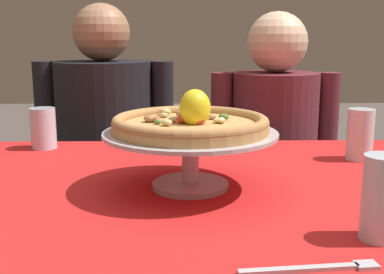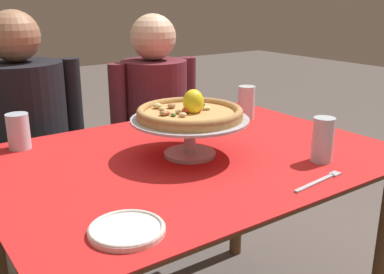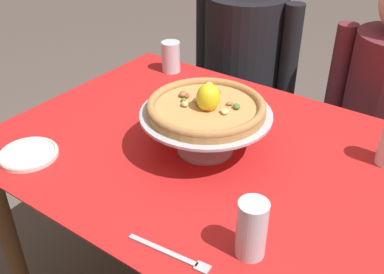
{
  "view_description": "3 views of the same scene",
  "coord_description": "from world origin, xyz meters",
  "views": [
    {
      "loc": [
        -0.02,
        -1.02,
        1.09
      ],
      "look_at": [
        -0.01,
        0.03,
        0.87
      ],
      "focal_mm": 44.95,
      "sensor_mm": 36.0,
      "label": 1
    },
    {
      "loc": [
        -0.79,
        -1.12,
        1.26
      ],
      "look_at": [
        -0.02,
        -0.04,
        0.84
      ],
      "focal_mm": 41.62,
      "sensor_mm": 36.0,
      "label": 2
    },
    {
      "loc": [
        0.59,
        -0.92,
        1.5
      ],
      "look_at": [
        -0.05,
        -0.02,
        0.8
      ],
      "focal_mm": 41.59,
      "sensor_mm": 36.0,
      "label": 3
    }
  ],
  "objects": [
    {
      "name": "diner_left",
      "position": [
        -0.32,
        0.76,
        0.6
      ],
      "size": [
        0.52,
        0.36,
        1.21
      ],
      "color": "gray",
      "rests_on": "ground"
    },
    {
      "name": "water_glass_back_left",
      "position": [
        -0.44,
        0.38,
        0.82
      ],
      "size": [
        0.07,
        0.07,
        0.12
      ],
      "color": "silver",
      "rests_on": "dining_table"
    },
    {
      "name": "diner_right",
      "position": [
        0.32,
        0.76,
        0.57
      ],
      "size": [
        0.48,
        0.33,
        1.18
      ],
      "color": "black",
      "rests_on": "ground"
    },
    {
      "name": "water_glass_back_right",
      "position": [
        0.45,
        0.23,
        0.83
      ],
      "size": [
        0.07,
        0.07,
        0.14
      ],
      "color": "white",
      "rests_on": "dining_table"
    },
    {
      "name": "pizza",
      "position": [
        -0.01,
        -0.01,
        0.91
      ],
      "size": [
        0.33,
        0.33,
        0.09
      ],
      "color": "tan",
      "rests_on": "pizza_stand"
    },
    {
      "name": "dinner_fork",
      "position": [
        0.16,
        -0.4,
        0.77
      ],
      "size": [
        0.2,
        0.04,
        0.01
      ],
      "color": "#B7B7C1",
      "rests_on": "dining_table"
    },
    {
      "name": "water_glass_front_right",
      "position": [
        0.29,
        -0.29,
        0.83
      ],
      "size": [
        0.07,
        0.07,
        0.14
      ],
      "color": "silver",
      "rests_on": "dining_table"
    },
    {
      "name": "pizza_stand",
      "position": [
        -0.01,
        -0.01,
        0.86
      ],
      "size": [
        0.38,
        0.38,
        0.12
      ],
      "color": "#B7B7C1",
      "rests_on": "dining_table"
    },
    {
      "name": "dining_table",
      "position": [
        0.0,
        0.0,
        0.66
      ],
      "size": [
        1.28,
        0.94,
        0.77
      ],
      "color": "brown",
      "rests_on": "ground"
    }
  ]
}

